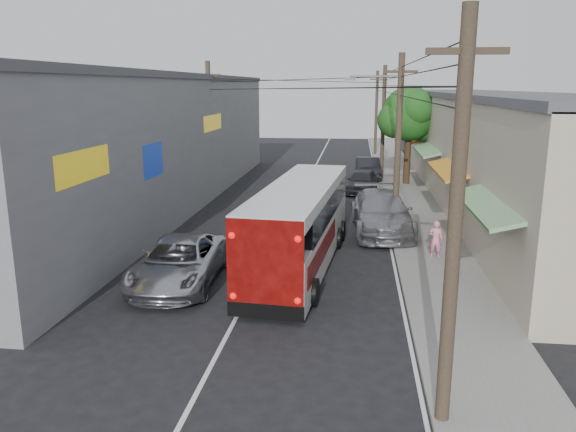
{
  "coord_description": "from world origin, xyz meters",
  "views": [
    {
      "loc": [
        3.34,
        -12.34,
        6.62
      ],
      "look_at": [
        1.01,
        6.91,
        2.1
      ],
      "focal_mm": 35.0,
      "sensor_mm": 36.0,
      "label": 1
    }
  ],
  "objects_px": {
    "parked_car_far": "(368,168)",
    "pedestrian_far": "(395,201)",
    "jeepney": "(179,262)",
    "parked_car_mid": "(362,181)",
    "parked_suv": "(382,213)",
    "coach_bus": "(301,224)",
    "pedestrian_near": "(436,239)"
  },
  "relations": [
    {
      "from": "coach_bus",
      "to": "jeepney",
      "type": "bearing_deg",
      "value": -143.06
    },
    {
      "from": "jeepney",
      "to": "pedestrian_far",
      "type": "distance_m",
      "value": 13.52
    },
    {
      "from": "pedestrian_far",
      "to": "coach_bus",
      "type": "bearing_deg",
      "value": 51.52
    },
    {
      "from": "parked_car_mid",
      "to": "pedestrian_near",
      "type": "relative_size",
      "value": 2.97
    },
    {
      "from": "coach_bus",
      "to": "parked_suv",
      "type": "height_order",
      "value": "coach_bus"
    },
    {
      "from": "pedestrian_far",
      "to": "pedestrian_near",
      "type": "bearing_deg",
      "value": 85.5
    },
    {
      "from": "parked_suv",
      "to": "coach_bus",
      "type": "bearing_deg",
      "value": -124.21
    },
    {
      "from": "parked_car_mid",
      "to": "jeepney",
      "type": "bearing_deg",
      "value": -103.47
    },
    {
      "from": "jeepney",
      "to": "parked_car_mid",
      "type": "xyz_separation_m",
      "value": [
        6.33,
        17.6,
        -0.04
      ]
    },
    {
      "from": "pedestrian_far",
      "to": "parked_car_mid",
      "type": "bearing_deg",
      "value": -89.64
    },
    {
      "from": "parked_suv",
      "to": "parked_car_far",
      "type": "bearing_deg",
      "value": 87.77
    },
    {
      "from": "parked_suv",
      "to": "pedestrian_near",
      "type": "xyz_separation_m",
      "value": [
        1.89,
        -4.11,
        -0.08
      ]
    },
    {
      "from": "parked_car_far",
      "to": "pedestrian_far",
      "type": "bearing_deg",
      "value": -88.29
    },
    {
      "from": "parked_car_mid",
      "to": "parked_suv",
      "type": "bearing_deg",
      "value": -79.0
    },
    {
      "from": "parked_car_far",
      "to": "pedestrian_near",
      "type": "xyz_separation_m",
      "value": [
        2.23,
        -19.41,
        0.09
      ]
    },
    {
      "from": "jeepney",
      "to": "parked_car_mid",
      "type": "height_order",
      "value": "jeepney"
    },
    {
      "from": "coach_bus",
      "to": "parked_car_mid",
      "type": "distance_m",
      "value": 15.36
    },
    {
      "from": "parked_suv",
      "to": "parked_car_far",
      "type": "xyz_separation_m",
      "value": [
        -0.33,
        15.3,
        -0.17
      ]
    },
    {
      "from": "parked_car_far",
      "to": "pedestrian_far",
      "type": "height_order",
      "value": "pedestrian_far"
    },
    {
      "from": "jeepney",
      "to": "pedestrian_near",
      "type": "relative_size",
      "value": 3.84
    },
    {
      "from": "coach_bus",
      "to": "parked_car_mid",
      "type": "xyz_separation_m",
      "value": [
        2.42,
        15.14,
        -0.87
      ]
    },
    {
      "from": "jeepney",
      "to": "pedestrian_near",
      "type": "distance_m",
      "value": 9.77
    },
    {
      "from": "coach_bus",
      "to": "pedestrian_near",
      "type": "height_order",
      "value": "coach_bus"
    },
    {
      "from": "jeepney",
      "to": "parked_car_mid",
      "type": "relative_size",
      "value": 1.29
    },
    {
      "from": "jeepney",
      "to": "pedestrian_far",
      "type": "xyz_separation_m",
      "value": [
        7.93,
        10.95,
        0.06
      ]
    },
    {
      "from": "parked_suv",
      "to": "jeepney",
      "type": "bearing_deg",
      "value": -135.64
    },
    {
      "from": "pedestrian_far",
      "to": "parked_car_far",
      "type": "bearing_deg",
      "value": -97.87
    },
    {
      "from": "parked_suv",
      "to": "pedestrian_far",
      "type": "xyz_separation_m",
      "value": [
        0.8,
        3.08,
        -0.09
      ]
    },
    {
      "from": "jeepney",
      "to": "parked_car_far",
      "type": "height_order",
      "value": "jeepney"
    },
    {
      "from": "parked_car_mid",
      "to": "parked_car_far",
      "type": "height_order",
      "value": "parked_car_far"
    },
    {
      "from": "coach_bus",
      "to": "parked_suv",
      "type": "xyz_separation_m",
      "value": [
        3.22,
        5.41,
        -0.69
      ]
    },
    {
      "from": "pedestrian_near",
      "to": "pedestrian_far",
      "type": "xyz_separation_m",
      "value": [
        -1.09,
        7.19,
        -0.01
      ]
    }
  ]
}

